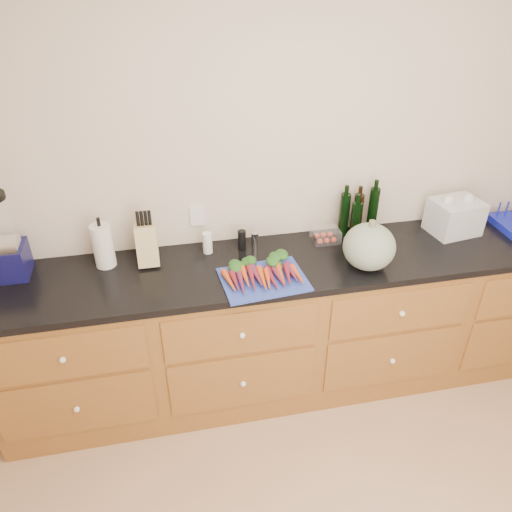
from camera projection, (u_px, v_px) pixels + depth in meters
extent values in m
cube|color=beige|center=(297.00, 177.00, 2.90)|extent=(4.10, 0.05, 2.60)
cube|color=brown|center=(305.00, 324.00, 3.09)|extent=(3.60, 0.60, 0.90)
cube|color=brown|center=(63.00, 358.00, 2.47)|extent=(0.82, 0.01, 0.28)
sphere|color=white|center=(63.00, 360.00, 2.46)|extent=(0.03, 0.03, 0.03)
cube|color=brown|center=(77.00, 407.00, 2.66)|extent=(0.82, 0.01, 0.38)
sphere|color=white|center=(77.00, 409.00, 2.65)|extent=(0.03, 0.03, 0.03)
cube|color=brown|center=(242.00, 334.00, 2.62)|extent=(0.82, 0.01, 0.28)
sphere|color=white|center=(242.00, 336.00, 2.61)|extent=(0.03, 0.03, 0.03)
cube|color=brown|center=(243.00, 382.00, 2.81)|extent=(0.82, 0.01, 0.38)
sphere|color=white|center=(243.00, 384.00, 2.80)|extent=(0.03, 0.03, 0.03)
cube|color=brown|center=(401.00, 312.00, 2.77)|extent=(0.82, 0.01, 0.28)
sphere|color=white|center=(402.00, 314.00, 2.76)|extent=(0.03, 0.03, 0.03)
cube|color=brown|center=(391.00, 359.00, 2.96)|extent=(0.82, 0.01, 0.38)
sphere|color=white|center=(393.00, 361.00, 2.95)|extent=(0.03, 0.03, 0.03)
cube|color=black|center=(309.00, 261.00, 2.84)|extent=(3.64, 0.62, 0.04)
cube|color=#273EA5|center=(263.00, 280.00, 2.64)|extent=(0.47, 0.37, 0.01)
cone|color=#D44D18|center=(230.00, 282.00, 2.58)|extent=(0.04, 0.18, 0.04)
cone|color=maroon|center=(235.00, 281.00, 2.59)|extent=(0.04, 0.18, 0.04)
cone|color=maroon|center=(241.00, 280.00, 2.59)|extent=(0.04, 0.18, 0.04)
cone|color=#D44D18|center=(246.00, 280.00, 2.60)|extent=(0.04, 0.18, 0.04)
cone|color=maroon|center=(251.00, 279.00, 2.60)|extent=(0.04, 0.18, 0.04)
cone|color=maroon|center=(257.00, 278.00, 2.61)|extent=(0.04, 0.18, 0.04)
cone|color=#D44D18|center=(262.00, 278.00, 2.61)|extent=(0.04, 0.18, 0.04)
ellipsoid|color=#204A18|center=(241.00, 265.00, 2.70)|extent=(0.18, 0.11, 0.05)
cone|color=#D44D18|center=(266.00, 277.00, 2.62)|extent=(0.04, 0.18, 0.04)
cone|color=maroon|center=(272.00, 277.00, 2.62)|extent=(0.04, 0.18, 0.04)
cone|color=maroon|center=(277.00, 276.00, 2.63)|extent=(0.04, 0.18, 0.04)
cone|color=#D44D18|center=(282.00, 275.00, 2.63)|extent=(0.04, 0.18, 0.04)
cone|color=maroon|center=(287.00, 275.00, 2.64)|extent=(0.04, 0.18, 0.04)
cone|color=maroon|center=(293.00, 274.00, 2.64)|extent=(0.04, 0.18, 0.04)
cone|color=#D44D18|center=(298.00, 274.00, 2.65)|extent=(0.04, 0.18, 0.04)
ellipsoid|color=#204A18|center=(276.00, 261.00, 2.74)|extent=(0.18, 0.11, 0.05)
ellipsoid|color=slate|center=(369.00, 247.00, 2.69)|extent=(0.28, 0.28, 0.26)
cube|color=#100E45|center=(9.00, 261.00, 2.64)|extent=(0.19, 0.19, 0.18)
cube|color=silver|center=(1.00, 245.00, 2.55)|extent=(0.17, 0.11, 0.06)
cylinder|color=white|center=(103.00, 246.00, 2.71)|extent=(0.11, 0.11, 0.25)
cube|color=tan|center=(147.00, 245.00, 2.73)|extent=(0.11, 0.11, 0.23)
cylinder|color=white|center=(208.00, 243.00, 2.85)|extent=(0.05, 0.05, 0.12)
cylinder|color=black|center=(242.00, 240.00, 2.89)|extent=(0.05, 0.05, 0.12)
cylinder|color=silver|center=(255.00, 240.00, 2.90)|extent=(0.04, 0.04, 0.10)
cube|color=white|center=(325.00, 235.00, 2.97)|extent=(0.16, 0.13, 0.07)
cylinder|color=black|center=(344.00, 215.00, 2.98)|extent=(0.06, 0.06, 0.27)
cylinder|color=black|center=(358.00, 214.00, 3.01)|extent=(0.06, 0.06, 0.25)
cylinder|color=black|center=(373.00, 211.00, 3.01)|extent=(0.06, 0.06, 0.29)
cylinder|color=black|center=(356.00, 221.00, 2.96)|extent=(0.06, 0.06, 0.24)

